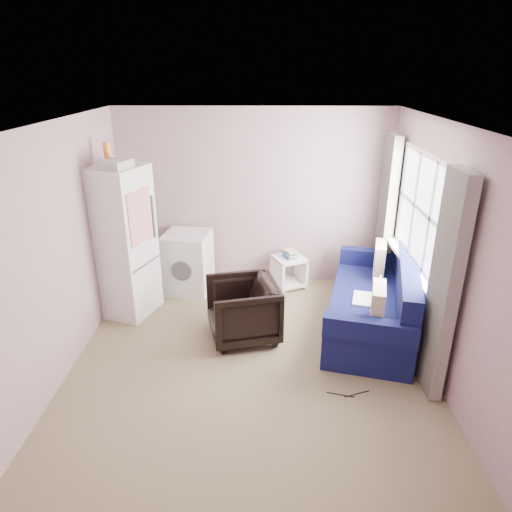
{
  "coord_description": "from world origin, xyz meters",
  "views": [
    {
      "loc": [
        0.14,
        -4.13,
        2.96
      ],
      "look_at": [
        0.05,
        0.6,
        1.0
      ],
      "focal_mm": 32.0,
      "sensor_mm": 36.0,
      "label": 1
    }
  ],
  "objects": [
    {
      "name": "washing_machine",
      "position": [
        -0.93,
        1.73,
        0.45
      ],
      "size": [
        0.68,
        0.68,
        0.86
      ],
      "rotation": [
        0.0,
        0.0,
        -0.14
      ],
      "color": "silver",
      "rests_on": "ground"
    },
    {
      "name": "fridge",
      "position": [
        -1.63,
        1.13,
        0.97
      ],
      "size": [
        0.83,
        0.83,
        2.16
      ],
      "rotation": [
        0.0,
        0.0,
        -0.33
      ],
      "color": "silver",
      "rests_on": "ground"
    },
    {
      "name": "side_table",
      "position": [
        0.5,
        1.88,
        0.27
      ],
      "size": [
        0.55,
        0.55,
        0.56
      ],
      "rotation": [
        0.0,
        0.0,
        0.43
      ],
      "color": "white",
      "rests_on": "ground"
    },
    {
      "name": "room",
      "position": [
        0.02,
        0.01,
        1.25
      ],
      "size": [
        3.84,
        4.24,
        2.54
      ],
      "color": "#8A795A",
      "rests_on": "ground"
    },
    {
      "name": "floor_cables",
      "position": [
        0.98,
        -0.52,
        0.01
      ],
      "size": [
        0.43,
        0.11,
        0.01
      ],
      "rotation": [
        0.0,
        0.0,
        0.1
      ],
      "color": "black",
      "rests_on": "ground"
    },
    {
      "name": "armchair",
      "position": [
        -0.1,
        0.51,
        0.39
      ],
      "size": [
        0.87,
        0.91,
        0.78
      ],
      "primitive_type": "imported",
      "rotation": [
        0.0,
        0.0,
        -1.33
      ],
      "color": "black",
      "rests_on": "ground"
    },
    {
      "name": "sofa",
      "position": [
        1.49,
        0.7,
        0.34
      ],
      "size": [
        1.4,
        2.23,
        0.92
      ],
      "rotation": [
        0.0,
        0.0,
        -0.24
      ],
      "color": "#10154D",
      "rests_on": "ground"
    },
    {
      "name": "window_dressing",
      "position": [
        1.78,
        0.7,
        1.11
      ],
      "size": [
        0.17,
        2.62,
        2.18
      ],
      "color": "white",
      "rests_on": "ground"
    }
  ]
}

